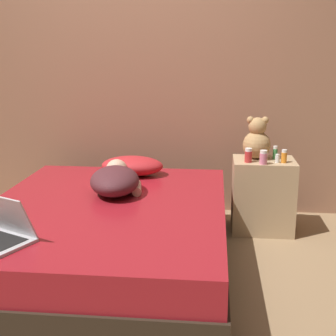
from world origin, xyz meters
name	(u,v)px	position (x,y,z in m)	size (l,w,h in m)	color
ground_plane	(108,267)	(0.00, 0.00, 0.00)	(12.00, 12.00, 0.00)	#937551
wall_back	(137,58)	(0.00, 1.25, 1.30)	(8.00, 0.06, 2.60)	#996B51
bed	(107,237)	(0.00, 0.00, 0.21)	(1.50, 1.93, 0.43)	#2D2319
nightstand	(263,195)	(1.04, 0.78, 0.28)	(0.46, 0.37, 0.56)	tan
pillow	(132,166)	(0.04, 0.71, 0.50)	(0.47, 0.31, 0.15)	red
person_lying	(116,179)	(0.01, 0.26, 0.52)	(0.40, 0.66, 0.18)	#4C2328
teddy_bear	(257,140)	(0.98, 0.82, 0.70)	(0.21, 0.21, 0.32)	tan
bottle_white	(277,159)	(1.12, 0.69, 0.59)	(0.03, 0.03, 0.06)	white
bottle_red	(248,155)	(0.91, 0.68, 0.61)	(0.05, 0.05, 0.11)	#B72D2D
bottle_orange	(284,156)	(1.17, 0.69, 0.61)	(0.04, 0.04, 0.10)	orange
bottle_pink	(263,157)	(1.02, 0.63, 0.61)	(0.06, 0.06, 0.10)	pink
bottle_green	(275,153)	(1.12, 0.81, 0.61)	(0.03, 0.03, 0.10)	#3D8E4C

